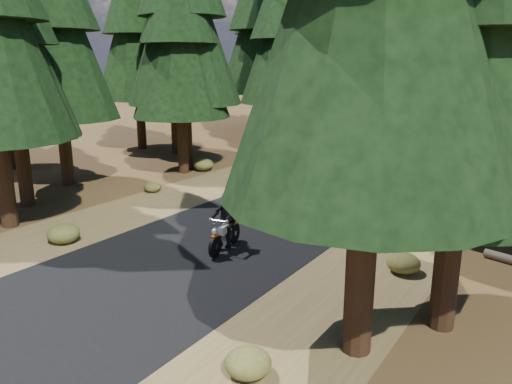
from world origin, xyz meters
TOP-DOWN VIEW (x-y plane):
  - ground at (0.00, 0.00)m, footprint 120.00×120.00m
  - road at (0.00, 5.00)m, footprint 6.00×100.00m
  - shoulder_l at (-4.60, 5.00)m, footprint 3.20×100.00m
  - shoulder_r at (4.60, 5.00)m, footprint 3.20×100.00m
  - pine_forest at (-0.02, 21.05)m, footprint 34.59×55.08m
  - understory_shrubs at (0.98, 6.30)m, footprint 14.68×30.89m
  - rider_lead at (0.56, -0.95)m, footprint 0.89×1.94m
  - rider_follow at (-2.24, 4.29)m, footprint 0.90×1.72m

SIDE VIEW (x-z plane):
  - ground at x=0.00m, z-range 0.00..0.00m
  - shoulder_l at x=-4.60m, z-range 0.00..0.01m
  - shoulder_r at x=4.60m, z-range 0.00..0.01m
  - road at x=0.00m, z-range 0.00..0.01m
  - understory_shrubs at x=0.98m, z-range -0.05..0.59m
  - rider_follow at x=-2.24m, z-range -0.24..1.23m
  - rider_lead at x=0.56m, z-range -0.27..1.39m
  - pine_forest at x=-0.02m, z-range -0.27..16.05m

